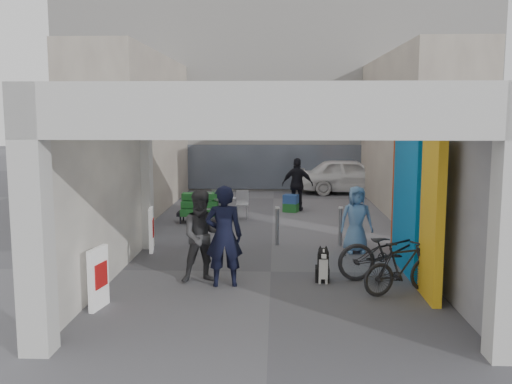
{
  "coord_description": "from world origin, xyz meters",
  "views": [
    {
      "loc": [
        0.1,
        -11.04,
        3.1
      ],
      "look_at": [
        -0.33,
        1.0,
        1.47
      ],
      "focal_mm": 40.0,
      "sensor_mm": 36.0,
      "label": 1
    }
  ],
  "objects_px": {
    "man_with_dog": "(224,236)",
    "man_crates": "(298,185)",
    "bicycle_front": "(392,251)",
    "man_elderly": "(356,219)",
    "bicycle_rear": "(402,268)",
    "white_van": "(351,176)",
    "produce_stand": "(200,211)",
    "border_collie": "(323,267)",
    "cafe_set": "(222,210)",
    "man_back_turned": "(203,236)"
  },
  "relations": [
    {
      "from": "man_with_dog",
      "to": "man_crates",
      "type": "xyz_separation_m",
      "value": [
        1.63,
        8.26,
        -0.07
      ]
    },
    {
      "from": "man_crates",
      "to": "bicycle_front",
      "type": "bearing_deg",
      "value": 108.98
    },
    {
      "from": "man_elderly",
      "to": "bicycle_rear",
      "type": "relative_size",
      "value": 0.98
    },
    {
      "from": "man_elderly",
      "to": "man_crates",
      "type": "bearing_deg",
      "value": 95.67
    },
    {
      "from": "white_van",
      "to": "produce_stand",
      "type": "bearing_deg",
      "value": 141.46
    },
    {
      "from": "bicycle_front",
      "to": "border_collie",
      "type": "bearing_deg",
      "value": 90.75
    },
    {
      "from": "man_with_dog",
      "to": "bicycle_rear",
      "type": "bearing_deg",
      "value": 167.89
    },
    {
      "from": "produce_stand",
      "to": "white_van",
      "type": "height_order",
      "value": "white_van"
    },
    {
      "from": "produce_stand",
      "to": "man_elderly",
      "type": "bearing_deg",
      "value": -60.79
    },
    {
      "from": "border_collie",
      "to": "white_van",
      "type": "distance_m",
      "value": 12.35
    },
    {
      "from": "cafe_set",
      "to": "white_van",
      "type": "relative_size",
      "value": 0.34
    },
    {
      "from": "man_back_turned",
      "to": "cafe_set",
      "type": "bearing_deg",
      "value": 77.31
    },
    {
      "from": "produce_stand",
      "to": "bicycle_front",
      "type": "distance_m",
      "value": 7.16
    },
    {
      "from": "man_elderly",
      "to": "white_van",
      "type": "bearing_deg",
      "value": 77.76
    },
    {
      "from": "border_collie",
      "to": "man_crates",
      "type": "height_order",
      "value": "man_crates"
    },
    {
      "from": "man_with_dog",
      "to": "white_van",
      "type": "height_order",
      "value": "man_with_dog"
    },
    {
      "from": "border_collie",
      "to": "man_back_turned",
      "type": "distance_m",
      "value": 2.3
    },
    {
      "from": "man_with_dog",
      "to": "man_elderly",
      "type": "height_order",
      "value": "man_with_dog"
    },
    {
      "from": "man_back_turned",
      "to": "man_elderly",
      "type": "relative_size",
      "value": 1.14
    },
    {
      "from": "cafe_set",
      "to": "bicycle_front",
      "type": "bearing_deg",
      "value": -57.55
    },
    {
      "from": "man_back_turned",
      "to": "bicycle_front",
      "type": "distance_m",
      "value": 3.58
    },
    {
      "from": "border_collie",
      "to": "man_with_dog",
      "type": "bearing_deg",
      "value": -167.72
    },
    {
      "from": "border_collie",
      "to": "bicycle_front",
      "type": "distance_m",
      "value": 1.37
    },
    {
      "from": "man_crates",
      "to": "white_van",
      "type": "distance_m",
      "value": 4.78
    },
    {
      "from": "cafe_set",
      "to": "man_with_dog",
      "type": "height_order",
      "value": "man_with_dog"
    },
    {
      "from": "border_collie",
      "to": "bicycle_rear",
      "type": "height_order",
      "value": "bicycle_rear"
    },
    {
      "from": "produce_stand",
      "to": "border_collie",
      "type": "height_order",
      "value": "produce_stand"
    },
    {
      "from": "man_crates",
      "to": "bicycle_rear",
      "type": "height_order",
      "value": "man_crates"
    },
    {
      "from": "man_back_turned",
      "to": "bicycle_front",
      "type": "bearing_deg",
      "value": -10.4
    },
    {
      "from": "bicycle_front",
      "to": "white_van",
      "type": "distance_m",
      "value": 11.96
    },
    {
      "from": "border_collie",
      "to": "bicycle_rear",
      "type": "xyz_separation_m",
      "value": [
        1.32,
        -0.65,
        0.18
      ]
    },
    {
      "from": "man_elderly",
      "to": "bicycle_rear",
      "type": "bearing_deg",
      "value": -88.29
    },
    {
      "from": "cafe_set",
      "to": "bicycle_front",
      "type": "height_order",
      "value": "bicycle_front"
    },
    {
      "from": "man_back_turned",
      "to": "man_with_dog",
      "type": "bearing_deg",
      "value": -45.66
    },
    {
      "from": "man_crates",
      "to": "bicycle_front",
      "type": "height_order",
      "value": "man_crates"
    },
    {
      "from": "border_collie",
      "to": "man_elderly",
      "type": "xyz_separation_m",
      "value": [
        0.94,
        2.35,
        0.48
      ]
    },
    {
      "from": "cafe_set",
      "to": "man_back_turned",
      "type": "xyz_separation_m",
      "value": [
        0.25,
        -6.26,
        0.56
      ]
    },
    {
      "from": "white_van",
      "to": "border_collie",
      "type": "bearing_deg",
      "value": 171.09
    },
    {
      "from": "cafe_set",
      "to": "bicycle_rear",
      "type": "height_order",
      "value": "bicycle_rear"
    },
    {
      "from": "cafe_set",
      "to": "white_van",
      "type": "height_order",
      "value": "white_van"
    },
    {
      "from": "bicycle_front",
      "to": "white_van",
      "type": "height_order",
      "value": "white_van"
    },
    {
      "from": "man_elderly",
      "to": "man_back_turned",
      "type": "bearing_deg",
      "value": -148.39
    },
    {
      "from": "man_back_turned",
      "to": "man_elderly",
      "type": "distance_m",
      "value": 3.98
    },
    {
      "from": "produce_stand",
      "to": "bicycle_rear",
      "type": "height_order",
      "value": "bicycle_rear"
    },
    {
      "from": "man_crates",
      "to": "bicycle_front",
      "type": "xyz_separation_m",
      "value": [
        1.51,
        -7.73,
        -0.31
      ]
    },
    {
      "from": "man_back_turned",
      "to": "bicycle_rear",
      "type": "relative_size",
      "value": 1.12
    },
    {
      "from": "man_crates",
      "to": "white_van",
      "type": "bearing_deg",
      "value": -110.31
    },
    {
      "from": "man_with_dog",
      "to": "produce_stand",
      "type": "bearing_deg",
      "value": -84.04
    },
    {
      "from": "border_collie",
      "to": "bicycle_front",
      "type": "relative_size",
      "value": 0.34
    },
    {
      "from": "man_with_dog",
      "to": "man_back_turned",
      "type": "relative_size",
      "value": 1.07
    }
  ]
}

